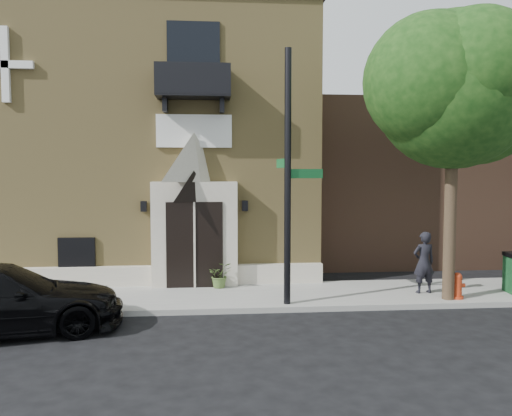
{
  "coord_description": "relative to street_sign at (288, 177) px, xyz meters",
  "views": [
    {
      "loc": [
        -0.44,
        -12.57,
        3.61
      ],
      "look_at": [
        0.82,
        2.0,
        2.59
      ],
      "focal_mm": 35.0,
      "sensor_mm": 36.0,
      "label": 1
    }
  ],
  "objects": [
    {
      "name": "street_tree_left",
      "position": [
        4.5,
        -0.03,
        2.36
      ],
      "size": [
        4.97,
        4.38,
        7.77
      ],
      "color": "#38281C",
      "rests_on": "sidewalk"
    },
    {
      "name": "planter",
      "position": [
        -1.76,
        2.0,
        -2.96
      ],
      "size": [
        0.79,
        0.71,
        0.79
      ],
      "primitive_type": "imported",
      "rotation": [
        0.0,
        0.0,
        0.14
      ],
      "color": "#506D31",
      "rests_on": "sidewalk"
    },
    {
      "name": "ground",
      "position": [
        -1.53,
        -0.38,
        -3.51
      ],
      "size": [
        120.0,
        120.0,
        0.0
      ],
      "primitive_type": "plane",
      "color": "black",
      "rests_on": "ground"
    },
    {
      "name": "street_sign",
      "position": [
        0.0,
        0.0,
        0.0
      ],
      "size": [
        1.13,
        1.05,
        6.68
      ],
      "rotation": [
        0.0,
        0.0,
        0.15
      ],
      "color": "black",
      "rests_on": "sidewalk"
    },
    {
      "name": "pedestrian_near",
      "position": [
        4.09,
        0.82,
        -2.47
      ],
      "size": [
        0.69,
        0.49,
        1.78
      ],
      "primitive_type": "imported",
      "rotation": [
        0.0,
        0.0,
        3.24
      ],
      "color": "black",
      "rests_on": "sidewalk"
    },
    {
      "name": "neighbour_building",
      "position": [
        10.47,
        8.62,
        -0.31
      ],
      "size": [
        18.0,
        8.0,
        6.4
      ],
      "primitive_type": "cube",
      "color": "brown",
      "rests_on": "ground"
    },
    {
      "name": "sidewalk",
      "position": [
        -0.53,
        1.12,
        -3.43
      ],
      "size": [
        42.0,
        3.0,
        0.15
      ],
      "primitive_type": "cube",
      "color": "gray",
      "rests_on": "ground"
    },
    {
      "name": "fire_hydrant",
      "position": [
        4.75,
        0.1,
        -3.0
      ],
      "size": [
        0.41,
        0.33,
        0.73
      ],
      "color": "#B13214",
      "rests_on": "sidewalk"
    },
    {
      "name": "church",
      "position": [
        -4.51,
        7.58,
        1.13
      ],
      "size": [
        12.2,
        11.01,
        9.3
      ],
      "color": "#A68C4E",
      "rests_on": "ground"
    }
  ]
}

